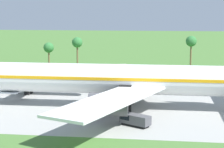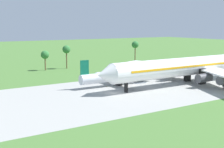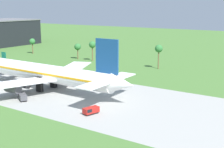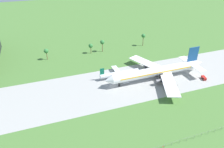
# 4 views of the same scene
# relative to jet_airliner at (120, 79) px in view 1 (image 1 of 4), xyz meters

# --- Properties ---
(jet_airliner) EXTENTS (73.56, 59.12, 19.28)m
(jet_airliner) POSITION_rel_jet_airliner_xyz_m (0.00, 0.00, 0.00)
(jet_airliner) COLOR white
(jet_airliner) RESTS_ON ground_plane
(regional_aircraft) EXTENTS (27.47, 24.72, 9.01)m
(regional_aircraft) POSITION_rel_jet_airliner_xyz_m (-23.22, 10.40, -2.88)
(regional_aircraft) COLOR silver
(regional_aircraft) RESTS_ON ground_plane
(fuel_truck) EXTENTS (5.74, 4.54, 2.02)m
(fuel_truck) POSITION_rel_jet_airliner_xyz_m (3.80, -12.95, -4.74)
(fuel_truck) COLOR black
(fuel_truck) RESTS_ON ground_plane
(palm_tree_row) EXTENTS (88.16, 3.60, 11.30)m
(palm_tree_row) POSITION_rel_jet_airliner_xyz_m (-25.22, 55.51, 2.08)
(palm_tree_row) COLOR brown
(palm_tree_row) RESTS_ON ground_plane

